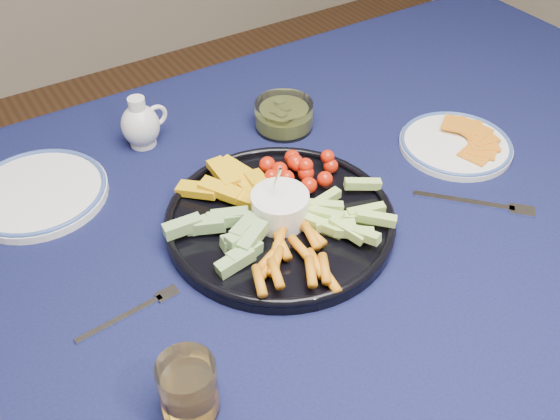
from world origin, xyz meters
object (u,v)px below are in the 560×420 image
dining_table (329,266)px  juice_tumbler (189,390)px  crudite_platter (279,217)px  creamer_pitcher (141,125)px  pickle_bowl (284,116)px  cheese_plate (456,143)px  side_plate_extra (37,192)px

dining_table → juice_tumbler: 0.37m
crudite_platter → creamer_pitcher: bearing=105.8°
pickle_bowl → crudite_platter: bearing=-124.0°
dining_table → pickle_bowl: (0.08, 0.26, 0.11)m
creamer_pitcher → cheese_plate: bearing=-33.5°
dining_table → juice_tumbler: juice_tumbler is taller
pickle_bowl → juice_tumbler: (-0.39, -0.42, 0.01)m
crudite_platter → dining_table: bearing=-31.0°
juice_tumbler → crudite_platter: bearing=39.5°
dining_table → cheese_plate: bearing=9.2°
creamer_pitcher → crudite_platter: bearing=-74.2°
crudite_platter → pickle_bowl: (0.15, 0.22, 0.00)m
crudite_platter → pickle_bowl: size_ratio=3.26×
pickle_bowl → juice_tumbler: bearing=-133.0°
dining_table → crudite_platter: size_ratio=4.86×
creamer_pitcher → cheese_plate: 0.54m
dining_table → juice_tumbler: (-0.31, -0.16, 0.12)m
cheese_plate → juice_tumbler: 0.64m
cheese_plate → side_plate_extra: bearing=158.7°
dining_table → side_plate_extra: bearing=139.5°
crudite_platter → pickle_bowl: crudite_platter is taller
crudite_platter → pickle_bowl: bearing=56.0°
pickle_bowl → cheese_plate: pickle_bowl is taller
dining_table → side_plate_extra: 0.47m
dining_table → crudite_platter: bearing=149.0°
cheese_plate → side_plate_extra: (-0.65, 0.25, -0.00)m
crudite_platter → creamer_pitcher: 0.32m
creamer_pitcher → juice_tumbler: 0.53m
side_plate_extra → pickle_bowl: bearing=-5.3°
juice_tumbler → side_plate_extra: (-0.04, 0.46, -0.02)m
dining_table → crudite_platter: crudite_platter is taller
dining_table → pickle_bowl: bearing=72.9°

